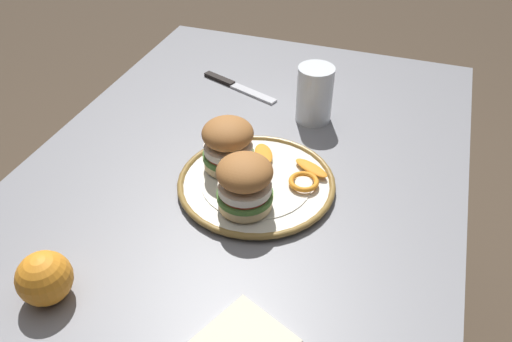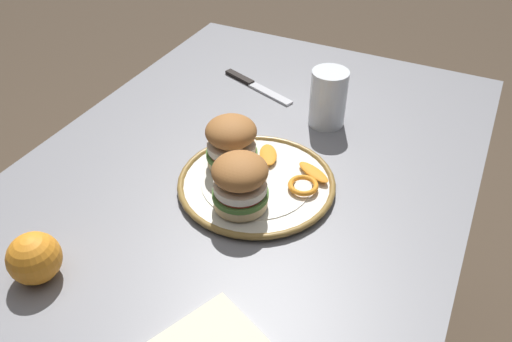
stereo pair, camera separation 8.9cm
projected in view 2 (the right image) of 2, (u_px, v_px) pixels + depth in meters
dining_table at (237, 221)px, 1.05m from camera, size 1.28×0.85×0.77m
dinner_plate at (256, 184)px, 0.96m from camera, size 0.30×0.30×0.02m
sandwich_half_left at (240, 182)px, 0.88m from camera, size 0.14×0.14×0.10m
sandwich_half_right at (231, 142)px, 0.97m from camera, size 0.14×0.14×0.10m
orange_peel_curled at (303, 185)px, 0.94m from camera, size 0.07×0.07×0.01m
orange_peel_strip_long at (314, 172)px, 0.97m from camera, size 0.06×0.08×0.01m
orange_peel_strip_short at (268, 155)px, 1.01m from camera, size 0.08×0.06×0.01m
drinking_glass at (328, 101)px, 1.11m from camera, size 0.08×0.08×0.13m
whole_orange at (34, 258)px, 0.78m from camera, size 0.08×0.08×0.08m
table_knife at (253, 85)px, 1.27m from camera, size 0.10×0.21×0.01m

